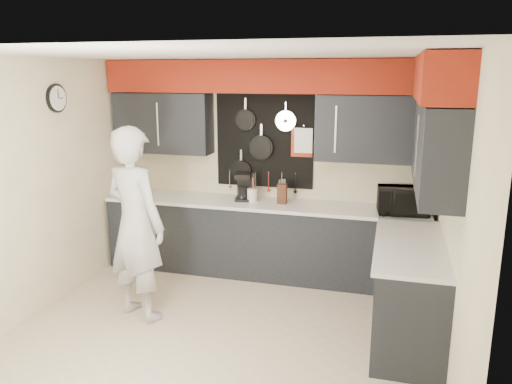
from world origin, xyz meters
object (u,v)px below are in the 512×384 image
(microwave, at_px, (403,201))
(person, at_px, (136,224))
(coffee_maker, at_px, (243,186))
(knife_block, at_px, (282,194))
(utensil_crock, at_px, (252,195))

(microwave, xyz_separation_m, person, (-2.56, -1.31, -0.09))
(coffee_maker, xyz_separation_m, person, (-0.68, -1.46, -0.11))
(knife_block, xyz_separation_m, person, (-1.17, -1.41, -0.06))
(utensil_crock, bearing_deg, microwave, -2.83)
(microwave, relative_size, person, 0.27)
(knife_block, bearing_deg, person, -133.25)
(knife_block, xyz_separation_m, coffee_maker, (-0.50, 0.05, 0.05))
(microwave, distance_m, person, 2.88)
(utensil_crock, relative_size, coffee_maker, 0.48)
(microwave, relative_size, utensil_crock, 3.37)
(microwave, bearing_deg, utensil_crock, 170.34)
(knife_block, bearing_deg, utensil_crock, 177.54)
(microwave, xyz_separation_m, knife_block, (-1.38, 0.09, -0.03))
(utensil_crock, distance_m, coffee_maker, 0.17)
(microwave, height_order, person, person)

